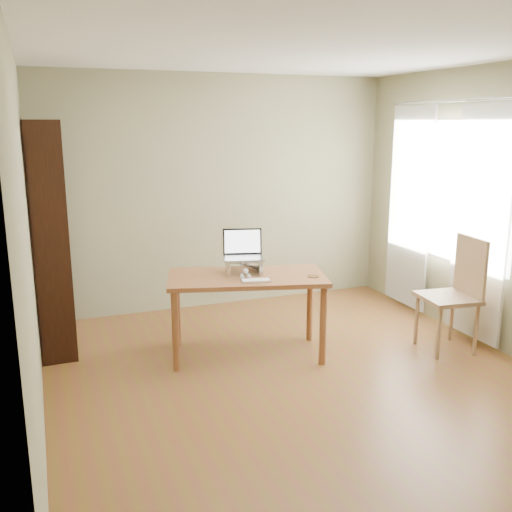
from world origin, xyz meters
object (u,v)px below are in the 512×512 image
Objects in this scene: cat at (242,265)px; keyboard at (256,281)px; bookshelf at (50,238)px; laptop at (241,251)px; desk at (247,286)px; chair at (456,289)px.

keyboard is at bearing -74.40° from cat.
laptop is (1.60, -0.69, -0.11)m from bookshelf.
cat is (-0.01, -0.03, -0.13)m from laptop.
laptop is 0.84× the size of cat.
keyboard reaches higher than desk.
cat is at bearing -24.30° from bookshelf.
laptop is 0.41m from keyboard.
chair reaches higher than keyboard.
laptop reaches higher than keyboard.
cat reaches higher than desk.
bookshelf reaches higher than chair.
chair reaches higher than desk.
desk is 0.33m from laptop.
cat is 1.98m from chair.
desk is 3.15× the size of cat.
bookshelf reaches higher than desk.
bookshelf reaches higher than laptop.
desk is 1.93m from chair.
laptop is 2.01m from chair.
laptop reaches higher than chair.
laptop reaches higher than desk.
bookshelf is at bearing 164.50° from chair.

